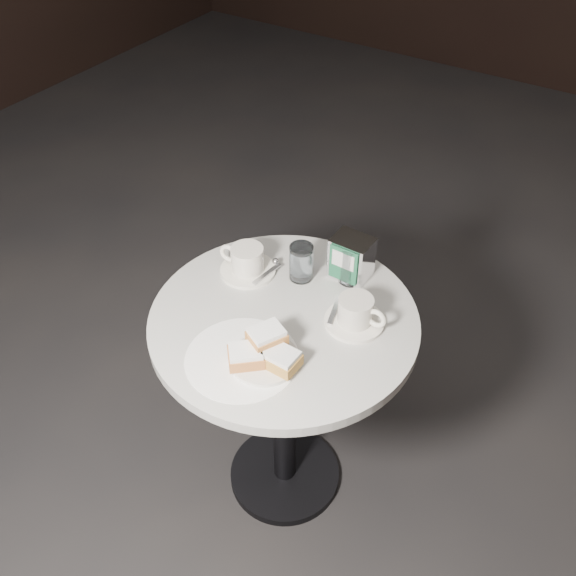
% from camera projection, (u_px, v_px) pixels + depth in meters
% --- Properties ---
extents(ground, '(7.00, 7.00, 0.00)m').
position_uv_depth(ground, '(285.00, 476.00, 2.15)').
color(ground, black).
rests_on(ground, ground).
extents(cafe_table, '(0.70, 0.70, 0.74)m').
position_uv_depth(cafe_table, '(284.00, 368.00, 1.78)').
color(cafe_table, black).
rests_on(cafe_table, ground).
extents(sugar_spill, '(0.34, 0.34, 0.00)m').
position_uv_depth(sugar_spill, '(242.00, 358.00, 1.54)').
color(sugar_spill, white).
rests_on(sugar_spill, cafe_table).
extents(beignet_plate, '(0.22, 0.22, 0.08)m').
position_uv_depth(beignet_plate, '(264.00, 353.00, 1.52)').
color(beignet_plate, silver).
rests_on(beignet_plate, cafe_table).
extents(coffee_cup_left, '(0.17, 0.17, 0.08)m').
position_uv_depth(coffee_cup_left, '(247.00, 262.00, 1.76)').
color(coffee_cup_left, white).
rests_on(coffee_cup_left, cafe_table).
extents(coffee_cup_right, '(0.16, 0.15, 0.08)m').
position_uv_depth(coffee_cup_right, '(356.00, 313.00, 1.61)').
color(coffee_cup_right, white).
rests_on(coffee_cup_right, cafe_table).
extents(water_glass_left, '(0.08, 0.08, 0.11)m').
position_uv_depth(water_glass_left, '(301.00, 263.00, 1.73)').
color(water_glass_left, white).
rests_on(water_glass_left, cafe_table).
extents(water_glass_right, '(0.09, 0.09, 0.12)m').
position_uv_depth(water_glass_right, '(352.00, 263.00, 1.72)').
color(water_glass_right, white).
rests_on(water_glass_right, cafe_table).
extents(napkin_dispenser, '(0.11, 0.09, 0.12)m').
position_uv_depth(napkin_dispenser, '(351.00, 258.00, 1.73)').
color(napkin_dispenser, silver).
rests_on(napkin_dispenser, cafe_table).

